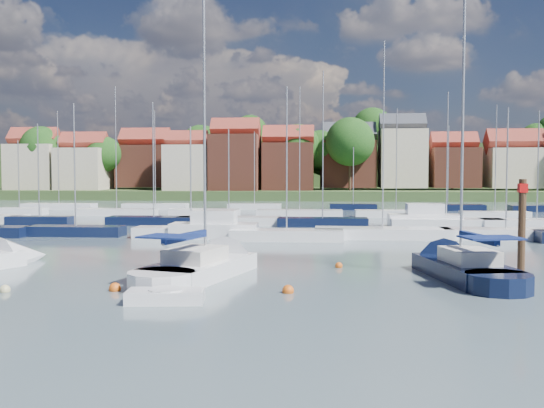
{
  "coord_description": "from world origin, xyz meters",
  "views": [
    {
      "loc": [
        3.21,
        -28.3,
        5.31
      ],
      "look_at": [
        -0.15,
        14.0,
        3.09
      ],
      "focal_mm": 40.0,
      "sensor_mm": 36.0,
      "label": 1
    }
  ],
  "objects": [
    {
      "name": "ground",
      "position": [
        0.0,
        40.0,
        0.0
      ],
      "size": [
        260.0,
        260.0,
        0.0
      ],
      "primitive_type": "plane",
      "color": "#42535A",
      "rests_on": "ground"
    },
    {
      "name": "buoy_e",
      "position": [
        4.28,
        5.4,
        0.0
      ],
      "size": [
        0.41,
        0.41,
        0.41
      ],
      "primitive_type": "sphere",
      "color": "#D85914",
      "rests_on": "ground"
    },
    {
      "name": "far_shore_town",
      "position": [
        2.23,
        132.67,
        4.61
      ],
      "size": [
        212.46,
        90.0,
        22.27
      ],
      "color": "#365229",
      "rests_on": "ground"
    },
    {
      "name": "sailboat_centre",
      "position": [
        -2.41,
        3.23,
        0.35
      ],
      "size": [
        6.35,
        12.19,
        16.01
      ],
      "rotation": [
        0.0,
        0.0,
        1.28
      ],
      "color": "white",
      "rests_on": "ground"
    },
    {
      "name": "buoy_d",
      "position": [
        1.82,
        -1.92,
        0.0
      ],
      "size": [
        0.52,
        0.52,
        0.52
      ],
      "primitive_type": "sphere",
      "color": "#D85914",
      "rests_on": "ground"
    },
    {
      "name": "buoy_b",
      "position": [
        -10.72,
        -2.71,
        0.0
      ],
      "size": [
        0.45,
        0.45,
        0.45
      ],
      "primitive_type": "sphere",
      "color": "beige",
      "rests_on": "ground"
    },
    {
      "name": "timber_piling",
      "position": [
        13.16,
        2.34,
        1.59
      ],
      "size": [
        0.4,
        0.4,
        7.23
      ],
      "color": "#4C331E",
      "rests_on": "ground"
    },
    {
      "name": "marina_field",
      "position": [
        1.91,
        35.15,
        0.43
      ],
      "size": [
        79.62,
        41.41,
        15.93
      ],
      "color": "white",
      "rests_on": "ground"
    },
    {
      "name": "sailboat_navy",
      "position": [
        10.19,
        3.73,
        0.36
      ],
      "size": [
        5.01,
        11.62,
        15.62
      ],
      "rotation": [
        0.0,
        0.0,
        1.76
      ],
      "color": "black",
      "rests_on": "ground"
    },
    {
      "name": "tender",
      "position": [
        -3.05,
        -4.31,
        0.26
      ],
      "size": [
        3.25,
        1.77,
        0.67
      ],
      "rotation": [
        0.0,
        0.0,
        0.1
      ],
      "color": "white",
      "rests_on": "ground"
    },
    {
      "name": "buoy_c",
      "position": [
        -5.95,
        -2.05,
        0.0
      ],
      "size": [
        0.54,
        0.54,
        0.54
      ],
      "primitive_type": "sphere",
      "color": "#D85914",
      "rests_on": "ground"
    }
  ]
}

